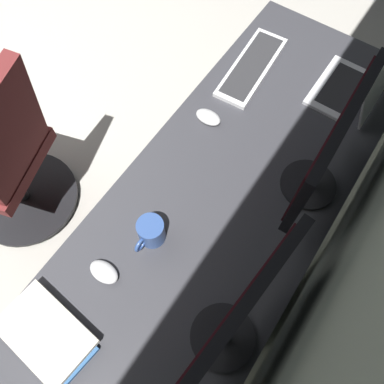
{
  "coord_description": "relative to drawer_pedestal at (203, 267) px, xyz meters",
  "views": [
    {
      "loc": [
        0.37,
        2.23,
        2.0
      ],
      "look_at": [
        -0.04,
        1.95,
        0.95
      ],
      "focal_mm": 36.92,
      "sensor_mm": 36.0,
      "label": 1
    }
  ],
  "objects": [
    {
      "name": "book_stack_near",
      "position": [
        0.53,
        -0.23,
        0.4
      ],
      "size": [
        0.21,
        0.31,
        0.04
      ],
      "color": "#38669E",
      "rests_on": "desk"
    },
    {
      "name": "monitor_primary",
      "position": [
        0.24,
        0.21,
        0.63
      ],
      "size": [
        0.58,
        0.2,
        0.42
      ],
      "color": "black",
      "rests_on": "desk"
    },
    {
      "name": "keyboard_main",
      "position": [
        -0.73,
        -0.25,
        0.39
      ],
      "size": [
        0.43,
        0.17,
        0.02
      ],
      "color": "silver",
      "rests_on": "desk"
    },
    {
      "name": "mouse_main",
      "position": [
        -0.41,
        -0.26,
        0.4
      ],
      "size": [
        0.06,
        0.1,
        0.03
      ],
      "primitive_type": "ellipsoid",
      "color": "silver",
      "rests_on": "desk"
    },
    {
      "name": "office_chair",
      "position": [
        0.13,
        -0.98,
        0.11
      ],
      "size": [
        0.56,
        0.6,
        0.97
      ],
      "color": "maroon",
      "rests_on": "ground"
    },
    {
      "name": "coffee_mug",
      "position": [
        0.1,
        -0.15,
        0.43
      ],
      "size": [
        0.13,
        0.09,
        0.1
      ],
      "color": "#335193",
      "rests_on": "desk"
    },
    {
      "name": "monitor_secondary",
      "position": [
        -0.37,
        0.19,
        0.63
      ],
      "size": [
        0.51,
        0.2,
        0.44
      ],
      "color": "black",
      "rests_on": "desk"
    },
    {
      "name": "desk",
      "position": [
        -0.03,
        -0.03,
        0.32
      ],
      "size": [
        2.22,
        0.72,
        0.73
      ],
      "color": "#38383D",
      "rests_on": "ground"
    },
    {
      "name": "drawer_pedestal",
      "position": [
        0.0,
        0.0,
        0.0
      ],
      "size": [
        0.4,
        0.51,
        0.69
      ],
      "color": "#38383D",
      "rests_on": "ground"
    },
    {
      "name": "mouse_spare",
      "position": [
        0.29,
        -0.21,
        0.4
      ],
      "size": [
        0.06,
        0.1,
        0.03
      ],
      "primitive_type": "ellipsoid",
      "color": "silver",
      "rests_on": "desk"
    },
    {
      "name": "laptop_left",
      "position": [
        -0.83,
        0.15,
        0.43
      ],
      "size": [
        0.3,
        0.24,
        0.19
      ],
      "color": "silver",
      "rests_on": "desk"
    }
  ]
}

